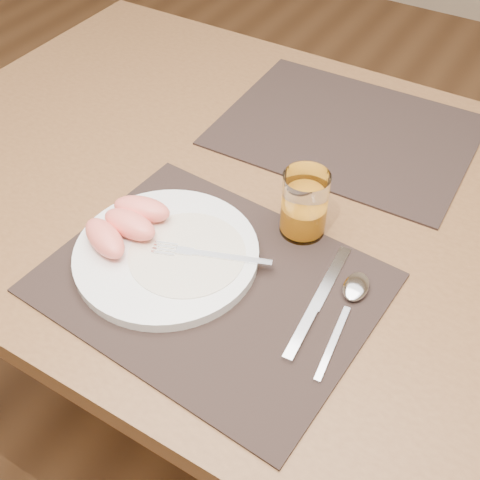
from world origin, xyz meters
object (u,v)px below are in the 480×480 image
Objects in this scene: placemat_far at (346,131)px; fork at (201,254)px; spoon at (353,294)px; juice_glass at (304,207)px; placemat_near at (211,283)px; plate at (167,254)px; knife at (314,309)px; table at (277,230)px.

fork is at bearing -96.13° from placemat_far.
juice_glass is (-0.12, 0.08, 0.04)m from spoon.
placemat_near is 0.20m from spoon.
plate is 1.22× the size of knife.
placemat_far is at bearing 84.56° from table.
fork is at bearing -166.13° from spoon.
knife is 0.06m from spoon.
fork is (0.05, 0.02, 0.01)m from plate.
placemat_near is at bearing -37.29° from fork.
table is 13.30× the size of juice_glass.
juice_glass is (0.05, -0.28, 0.05)m from placemat_far.
fork is at bearing 142.71° from placemat_near.
placemat_far is at bearing 100.06° from juice_glass.
knife is at bearing -125.64° from spoon.
placemat_near is 1.00× the size of placemat_far.
table is at bearing 92.21° from placemat_near.
juice_glass reaches higher than plate.
table is at bearing 83.09° from fork.
fork is at bearing -178.77° from knife.
plate is at bearing -132.55° from juice_glass.
knife reaches higher than placemat_far.
plate is at bearing 175.96° from placemat_near.
placemat_far is at bearing 108.12° from knife.
fork is 0.22m from spoon.
spoon is 0.15m from juice_glass.
table is 0.25m from plate.
spoon reaches higher than placemat_far.
knife is (0.23, 0.02, -0.01)m from plate.
knife reaches higher than placemat_near.
fork is 0.17m from juice_glass.
knife is 0.16m from juice_glass.
plate is at bearing -164.74° from spoon.
plate is 0.27m from spoon.
table is 7.28× the size of spoon.
fork is at bearing 21.18° from plate.
plate is (-0.09, -0.43, 0.01)m from placemat_far.
table is 3.11× the size of placemat_near.
plate is at bearing -174.32° from knife.
placemat_far is 2.66× the size of fork.
table is at bearing 140.12° from juice_glass.
fork is (-0.02, -0.20, 0.11)m from table.
plate is (-0.07, -0.21, 0.10)m from table.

